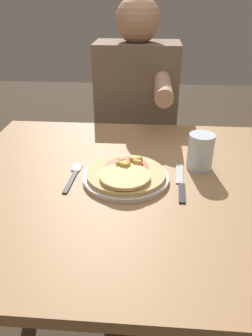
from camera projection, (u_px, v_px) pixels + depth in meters
The scene contains 8 objects.
ground_plane at pixel (131, 335), 1.32m from camera, with size 8.00×8.00×0.00m, color #423323.
dining_table at pixel (133, 210), 1.02m from camera, with size 1.10×0.94×0.72m.
plate at pixel (126, 178), 0.98m from camera, with size 0.26×0.26×0.01m.
pizza at pixel (126, 173), 0.97m from camera, with size 0.23×0.23×0.04m.
fork at pixel (73, 175), 1.00m from camera, with size 0.03×0.18×0.00m.
knife at pixel (181, 183), 0.96m from camera, with size 0.03×0.22×0.00m.
drinking_glass at pixel (201, 152), 1.02m from camera, with size 0.08×0.08×0.12m.
person_diner at pixel (137, 108), 1.62m from camera, with size 0.39×0.52×1.21m.
Camera 1 is at (0.04, -0.83, 1.22)m, focal length 35.00 mm.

